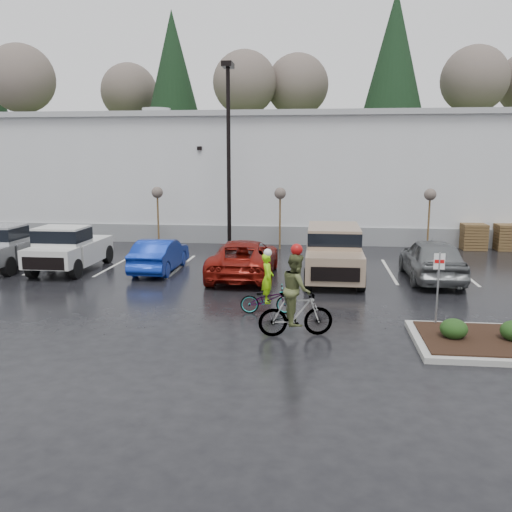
# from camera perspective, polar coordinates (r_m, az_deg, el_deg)

# --- Properties ---
(ground) EXTENTS (120.00, 120.00, 0.00)m
(ground) POSITION_cam_1_polar(r_m,az_deg,el_deg) (15.66, 4.64, -7.42)
(ground) COLOR black
(ground) RESTS_ON ground
(warehouse) EXTENTS (60.50, 15.50, 7.20)m
(warehouse) POSITION_cam_1_polar(r_m,az_deg,el_deg) (36.91, 5.91, 8.67)
(warehouse) COLOR silver
(warehouse) RESTS_ON ground
(wooded_ridge) EXTENTS (80.00, 25.00, 6.00)m
(wooded_ridge) POSITION_cam_1_polar(r_m,az_deg,el_deg) (59.92, 6.17, 8.75)
(wooded_ridge) COLOR #27401A
(wooded_ridge) RESTS_ON ground
(lamppost) EXTENTS (0.50, 1.00, 9.22)m
(lamppost) POSITION_cam_1_polar(r_m,az_deg,el_deg) (27.27, -2.92, 12.35)
(lamppost) COLOR black
(lamppost) RESTS_ON ground
(sapling_west) EXTENTS (0.60, 0.60, 3.20)m
(sapling_west) POSITION_cam_1_polar(r_m,az_deg,el_deg) (29.22, -10.35, 6.27)
(sapling_west) COLOR #4C381E
(sapling_west) RESTS_ON ground
(sapling_mid) EXTENTS (0.60, 0.60, 3.20)m
(sapling_mid) POSITION_cam_1_polar(r_m,az_deg,el_deg) (28.04, 2.55, 6.25)
(sapling_mid) COLOR #4C381E
(sapling_mid) RESTS_ON ground
(sapling_east) EXTENTS (0.60, 0.60, 3.20)m
(sapling_east) POSITION_cam_1_polar(r_m,az_deg,el_deg) (28.52, 17.84, 5.83)
(sapling_east) COLOR #4C381E
(sapling_east) RESTS_ON ground
(pallet_stack_a) EXTENTS (1.20, 1.20, 1.35)m
(pallet_stack_a) POSITION_cam_1_polar(r_m,az_deg,el_deg) (30.28, 21.91, 1.91)
(pallet_stack_a) COLOR #4C381E
(pallet_stack_a) RESTS_ON ground
(pallet_stack_b) EXTENTS (1.20, 1.20, 1.35)m
(pallet_stack_b) POSITION_cam_1_polar(r_m,az_deg,el_deg) (30.78, 24.96, 1.82)
(pallet_stack_b) COLOR #4C381E
(pallet_stack_b) RESTS_ON ground
(shrub_a) EXTENTS (0.70, 0.70, 0.52)m
(shrub_a) POSITION_cam_1_polar(r_m,az_deg,el_deg) (15.00, 20.10, -7.21)
(shrub_a) COLOR #1A3412
(shrub_a) RESTS_ON curb_island
(fire_lane_sign) EXTENTS (0.30, 0.05, 2.20)m
(fire_lane_sign) POSITION_cam_1_polar(r_m,az_deg,el_deg) (15.83, 18.63, -2.48)
(fire_lane_sign) COLOR gray
(fire_lane_sign) RESTS_ON ground
(pickup_silver) EXTENTS (2.10, 5.20, 1.96)m
(pickup_silver) POSITION_cam_1_polar(r_m,az_deg,el_deg) (25.96, -24.40, 1.09)
(pickup_silver) COLOR #A8AAB0
(pickup_silver) RESTS_ON ground
(pickup_white) EXTENTS (2.10, 5.20, 1.96)m
(pickup_white) POSITION_cam_1_polar(r_m,az_deg,el_deg) (24.46, -18.71, 0.95)
(pickup_white) COLOR beige
(pickup_white) RESTS_ON ground
(car_blue) EXTENTS (1.52, 4.24, 1.39)m
(car_blue) POSITION_cam_1_polar(r_m,az_deg,el_deg) (23.15, -10.09, 0.12)
(car_blue) COLOR #0D2897
(car_blue) RESTS_ON ground
(car_red) EXTENTS (2.57, 5.44, 1.50)m
(car_red) POSITION_cam_1_polar(r_m,az_deg,el_deg) (21.74, -1.28, -0.25)
(car_red) COLOR maroon
(car_red) RESTS_ON ground
(suv_tan) EXTENTS (2.20, 5.10, 2.06)m
(suv_tan) POSITION_cam_1_polar(r_m,az_deg,el_deg) (21.44, 8.17, 0.25)
(suv_tan) COLOR gray
(suv_tan) RESTS_ON ground
(car_grey) EXTENTS (2.00, 4.94, 1.68)m
(car_grey) POSITION_cam_1_polar(r_m,az_deg,el_deg) (22.24, 18.04, -0.29)
(car_grey) COLOR slate
(car_grey) RESTS_ON ground
(cyclist_hivis) EXTENTS (1.72, 0.74, 2.03)m
(cyclist_hivis) POSITION_cam_1_polar(r_m,az_deg,el_deg) (16.72, 1.22, -3.94)
(cyclist_hivis) COLOR #3F3F44
(cyclist_hivis) RESTS_ON ground
(cyclist_olive) EXTENTS (2.03, 1.02, 2.54)m
(cyclist_olive) POSITION_cam_1_polar(r_m,az_deg,el_deg) (14.63, 4.22, -4.99)
(cyclist_olive) COLOR #3F3F44
(cyclist_olive) RESTS_ON ground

